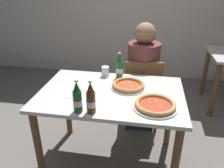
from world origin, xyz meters
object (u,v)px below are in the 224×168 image
at_px(pizza_margherita_near, 128,85).
at_px(dining_table_main, 111,104).
at_px(beer_bottle_center, 91,99).
at_px(napkin_with_cutlery, 78,93).
at_px(pizza_marinara_far, 155,105).
at_px(beer_bottle_left, 119,67).
at_px(beer_bottle_right, 77,99).
at_px(paper_cup, 105,71).
at_px(diner_seated, 142,80).
at_px(chair_behind_table, 142,90).

bearing_deg(pizza_margherita_near, dining_table_main, -141.85).
height_order(beer_bottle_center, napkin_with_cutlery, beer_bottle_center).
xyz_separation_m(pizza_marinara_far, beer_bottle_left, (-0.34, 0.49, 0.08)).
bearing_deg(napkin_with_cutlery, beer_bottle_left, 52.01).
height_order(beer_bottle_right, napkin_with_cutlery, beer_bottle_right).
bearing_deg(dining_table_main, paper_cup, 109.33).
bearing_deg(diner_seated, dining_table_main, -109.65).
bearing_deg(paper_cup, diner_seated, 44.34).
bearing_deg(pizza_margherita_near, paper_cup, 138.84).
distance_m(dining_table_main, pizza_marinara_far, 0.43).
height_order(pizza_marinara_far, paper_cup, paper_cup).
bearing_deg(dining_table_main, beer_bottle_center, -104.12).
bearing_deg(chair_behind_table, beer_bottle_right, 60.53).
height_order(pizza_margherita_near, napkin_with_cutlery, pizza_margherita_near).
xyz_separation_m(dining_table_main, beer_bottle_center, (-0.08, -0.33, 0.22)).
height_order(chair_behind_table, pizza_marinara_far, chair_behind_table).
bearing_deg(beer_bottle_center, beer_bottle_right, -177.55).
bearing_deg(beer_bottle_right, beer_bottle_left, 72.34).
height_order(pizza_marinara_far, beer_bottle_left, beer_bottle_left).
relative_size(pizza_margherita_near, beer_bottle_center, 1.23).
bearing_deg(pizza_margherita_near, pizza_marinara_far, -51.76).
relative_size(pizza_marinara_far, napkin_with_cutlery, 1.56).
xyz_separation_m(diner_seated, pizza_marinara_far, (0.13, -0.85, 0.19)).
xyz_separation_m(chair_behind_table, diner_seated, (-0.01, 0.05, 0.10)).
relative_size(pizza_marinara_far, beer_bottle_right, 1.33).
xyz_separation_m(dining_table_main, pizza_marinara_far, (0.36, -0.19, 0.13)).
bearing_deg(beer_bottle_right, diner_seated, 67.36).
distance_m(beer_bottle_left, paper_cup, 0.15).
bearing_deg(paper_cup, napkin_with_cutlery, -111.64).
bearing_deg(diner_seated, pizza_marinara_far, -81.44).
relative_size(pizza_marinara_far, paper_cup, 3.46).
height_order(chair_behind_table, beer_bottle_left, beer_bottle_left).
relative_size(beer_bottle_center, beer_bottle_right, 1.00).
xyz_separation_m(beer_bottle_left, napkin_with_cutlery, (-0.29, -0.37, -0.10)).
bearing_deg(beer_bottle_right, beer_bottle_center, 2.45).
xyz_separation_m(beer_bottle_center, napkin_with_cutlery, (-0.18, 0.27, -0.10)).
distance_m(chair_behind_table, beer_bottle_center, 1.06).
relative_size(dining_table_main, pizza_marinara_far, 3.65).
distance_m(dining_table_main, pizza_margherita_near, 0.22).
xyz_separation_m(diner_seated, pizza_margherita_near, (-0.10, -0.55, 0.19)).
height_order(beer_bottle_left, paper_cup, beer_bottle_left).
bearing_deg(pizza_marinara_far, beer_bottle_right, -164.88).
bearing_deg(paper_cup, beer_bottle_center, -87.38).
bearing_deg(paper_cup, dining_table_main, -70.67).
xyz_separation_m(napkin_with_cutlery, paper_cup, (0.15, 0.38, 0.04)).
distance_m(dining_table_main, chair_behind_table, 0.67).
distance_m(pizza_marinara_far, beer_bottle_center, 0.48).
height_order(diner_seated, beer_bottle_center, diner_seated).
relative_size(chair_behind_table, pizza_marinara_far, 2.59).
bearing_deg(beer_bottle_left, chair_behind_table, 54.32).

